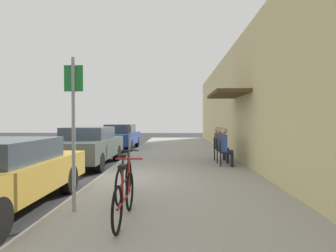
# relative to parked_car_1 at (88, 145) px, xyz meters

# --- Properties ---
(ground_plane) EXTENTS (60.00, 60.00, 0.00)m
(ground_plane) POSITION_rel_parked_car_1_xyz_m (1.10, -2.84, -0.74)
(ground_plane) COLOR #2D2D30
(sidewalk_slab) EXTENTS (4.50, 32.00, 0.12)m
(sidewalk_slab) POSITION_rel_parked_car_1_xyz_m (3.35, -0.84, -0.68)
(sidewalk_slab) COLOR #9E9B93
(sidewalk_slab) RESTS_ON ground_plane
(building_facade) EXTENTS (1.40, 32.00, 4.80)m
(building_facade) POSITION_rel_parked_car_1_xyz_m (5.74, -0.83, 1.66)
(building_facade) COLOR beige
(building_facade) RESTS_ON ground_plane
(parked_car_1) EXTENTS (1.80, 4.40, 1.41)m
(parked_car_1) POSITION_rel_parked_car_1_xyz_m (0.00, 0.00, 0.00)
(parked_car_1) COLOR #47514C
(parked_car_1) RESTS_ON ground_plane
(parked_car_2) EXTENTS (1.80, 4.40, 1.42)m
(parked_car_2) POSITION_rel_parked_car_1_xyz_m (-0.00, 6.15, -0.00)
(parked_car_2) COLOR navy
(parked_car_2) RESTS_ON ground_plane
(parking_meter) EXTENTS (0.12, 0.10, 1.32)m
(parking_meter) POSITION_rel_parked_car_1_xyz_m (1.55, -0.09, 0.15)
(parking_meter) COLOR slate
(parking_meter) RESTS_ON sidewalk_slab
(street_sign) EXTENTS (0.32, 0.06, 2.60)m
(street_sign) POSITION_rel_parked_car_1_xyz_m (1.50, -5.64, 0.90)
(street_sign) COLOR gray
(street_sign) RESTS_ON sidewalk_slab
(bicycle_0) EXTENTS (0.46, 1.71, 0.90)m
(bicycle_0) POSITION_rel_parked_car_1_xyz_m (2.43, -6.08, -0.26)
(bicycle_0) COLOR black
(bicycle_0) RESTS_ON sidewalk_slab
(bicycle_1) EXTENTS (0.46, 1.71, 0.90)m
(bicycle_1) POSITION_rel_parked_car_1_xyz_m (2.20, -4.78, -0.26)
(bicycle_1) COLOR black
(bicycle_1) RESTS_ON sidewalk_slab
(cafe_chair_0) EXTENTS (0.51, 0.51, 0.87)m
(cafe_chair_0) POSITION_rel_parked_car_1_xyz_m (4.84, -0.74, -0.11)
(cafe_chair_0) COLOR black
(cafe_chair_0) RESTS_ON sidewalk_slab
(seated_patron_0) EXTENTS (0.47, 0.42, 1.29)m
(seated_patron_0) POSITION_rel_parked_car_1_xyz_m (4.90, -0.75, 0.08)
(seated_patron_0) COLOR #232838
(seated_patron_0) RESTS_ON sidewalk_slab
(cafe_chair_1) EXTENTS (0.50, 0.50, 0.87)m
(cafe_chair_1) POSITION_rel_parked_car_1_xyz_m (4.84, 0.05, -0.11)
(cafe_chair_1) COLOR black
(cafe_chair_1) RESTS_ON sidewalk_slab
(seated_patron_1) EXTENTS (0.47, 0.41, 1.29)m
(seated_patron_1) POSITION_rel_parked_car_1_xyz_m (4.90, 0.04, 0.08)
(seated_patron_1) COLOR #232838
(seated_patron_1) RESTS_ON sidewalk_slab
(cafe_chair_2) EXTENTS (0.48, 0.48, 0.87)m
(cafe_chair_2) POSITION_rel_parked_car_1_xyz_m (4.84, 0.80, -0.11)
(cafe_chair_2) COLOR black
(cafe_chair_2) RESTS_ON sidewalk_slab
(seated_patron_2) EXTENTS (0.45, 0.39, 1.29)m
(seated_patron_2) POSITION_rel_parked_car_1_xyz_m (4.90, 0.79, 0.08)
(seated_patron_2) COLOR #232838
(seated_patron_2) RESTS_ON sidewalk_slab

